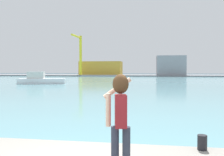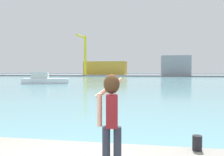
{
  "view_description": "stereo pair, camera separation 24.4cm",
  "coord_description": "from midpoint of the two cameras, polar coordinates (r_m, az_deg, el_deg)",
  "views": [
    {
      "loc": [
        1.34,
        -3.83,
        2.4
      ],
      "look_at": [
        -0.41,
        7.5,
        2.01
      ],
      "focal_mm": 38.44,
      "sensor_mm": 36.0,
      "label": 1
    },
    {
      "loc": [
        1.58,
        -3.79,
        2.4
      ],
      "look_at": [
        -0.41,
        7.5,
        2.01
      ],
      "focal_mm": 38.44,
      "sensor_mm": 36.0,
      "label": 2
    }
  ],
  "objects": [
    {
      "name": "far_shore_dock",
      "position": [
        95.85,
        7.86,
        0.62
      ],
      "size": [
        140.0,
        20.0,
        0.45
      ],
      "primitive_type": "cube",
      "color": "gray",
      "rests_on": "ground_plane"
    },
    {
      "name": "ground_plane",
      "position": [
        53.88,
        7.18,
        -0.62
      ],
      "size": [
        220.0,
        220.0,
        0.0
      ],
      "primitive_type": "plane",
      "color": "#334751"
    },
    {
      "name": "harbor_bollard",
      "position": [
        5.95,
        19.54,
        -14.24
      ],
      "size": [
        0.21,
        0.21,
        0.34
      ],
      "primitive_type": "cylinder",
      "color": "black",
      "rests_on": "quay_promenade"
    },
    {
      "name": "warehouse_right",
      "position": [
        91.29,
        13.67,
        2.88
      ],
      "size": [
        10.19,
        8.95,
        7.07
      ],
      "primitive_type": "cube",
      "color": "gray",
      "rests_on": "far_shore_dock"
    },
    {
      "name": "harbor_water",
      "position": [
        55.88,
        7.24,
        -0.52
      ],
      "size": [
        140.0,
        100.0,
        0.02
      ],
      "primitive_type": "cube",
      "color": "#6BA8B2",
      "rests_on": "ground_plane"
    },
    {
      "name": "person_photographer",
      "position": [
        4.23,
        0.26,
        -8.25
      ],
      "size": [
        0.53,
        0.55,
        1.74
      ],
      "rotation": [
        0.0,
        0.0,
        1.74
      ],
      "color": "#2D3342",
      "rests_on": "quay_promenade"
    },
    {
      "name": "boat_moored",
      "position": [
        42.6,
        -16.81,
        -0.37
      ],
      "size": [
        8.08,
        3.99,
        2.09
      ],
      "rotation": [
        0.0,
        0.0,
        0.25
      ],
      "color": "white",
      "rests_on": "harbor_water"
    },
    {
      "name": "warehouse_left",
      "position": [
        98.31,
        -2.67,
        2.37
      ],
      "size": [
        16.8,
        8.2,
        5.36
      ],
      "primitive_type": "cube",
      "color": "gold",
      "rests_on": "far_shore_dock"
    },
    {
      "name": "port_crane",
      "position": [
        91.55,
        -7.77,
        6.32
      ],
      "size": [
        1.33,
        9.51,
        14.9
      ],
      "color": "yellow",
      "rests_on": "far_shore_dock"
    }
  ]
}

